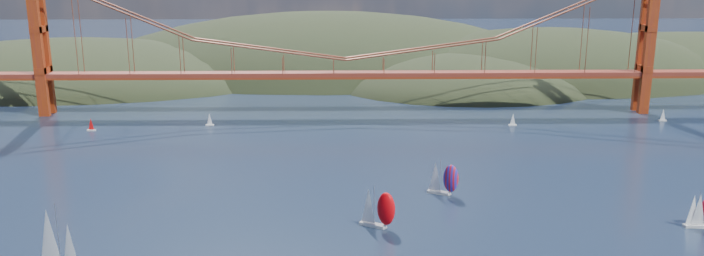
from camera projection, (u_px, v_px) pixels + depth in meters
name	position (u px, v px, depth m)	size (l,w,h in m)	color
headlands	(426.00, 95.00, 377.19)	(725.00, 225.00, 96.00)	black
bridge	(341.00, 33.00, 270.09)	(552.00, 12.00, 55.00)	maroon
sloop_navy	(55.00, 242.00, 136.63)	(10.13, 7.00, 15.01)	black
racer_0	(377.00, 208.00, 160.21)	(9.04, 6.94, 10.23)	silver
racer_1	(700.00, 210.00, 160.63)	(7.80, 3.48, 8.84)	silver
racer_rwb	(443.00, 178.00, 182.54)	(8.60, 6.28, 9.67)	silver
distant_boat_2	(91.00, 124.00, 249.11)	(3.00, 2.00, 4.70)	silver
distant_boat_3	(210.00, 119.00, 256.68)	(3.00, 2.00, 4.70)	silver
distant_boat_4	(663.00, 115.00, 263.81)	(3.00, 2.00, 4.70)	silver
distant_boat_8	(513.00, 119.00, 256.66)	(3.00, 2.00, 4.70)	silver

